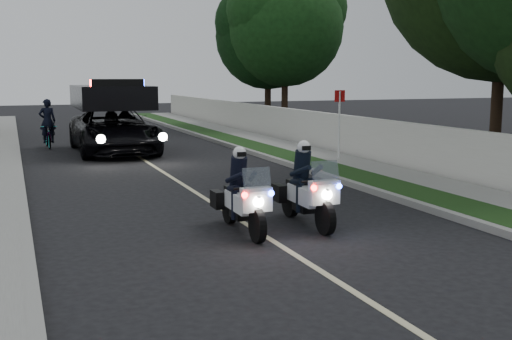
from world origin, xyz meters
The scene contains 16 objects.
ground centered at (0.00, 0.00, 0.00)m, with size 120.00×120.00×0.00m, color black.
curb_right centered at (4.10, 10.00, 0.07)m, with size 0.20×60.00×0.15m, color gray.
grass_verge centered at (4.80, 10.00, 0.08)m, with size 1.20×60.00×0.16m, color #193814.
sidewalk_right centered at (6.10, 10.00, 0.08)m, with size 1.40×60.00×0.16m, color gray.
property_wall centered at (7.10, 10.00, 0.75)m, with size 0.22×60.00×1.50m, color beige.
curb_left centered at (-4.10, 10.00, 0.07)m, with size 0.20×60.00×0.15m, color gray.
lane_marking centered at (0.00, 10.00, 0.00)m, with size 0.12×50.00×0.01m, color #BFB78C.
police_moto_left centered at (-0.28, 4.48, 0.00)m, with size 0.67×1.91×1.62m, color white, non-canonical shape.
police_moto_right centered at (1.09, 4.56, 0.00)m, with size 0.69×1.97×1.67m, color silver, non-canonical shape.
police_suv centered at (-0.63, 17.72, 0.00)m, with size 2.86×6.17×3.00m, color black.
bicycle centered at (-2.88, 20.41, 0.00)m, with size 0.62×1.77×0.93m, color black.
cyclist centered at (-2.88, 20.41, 0.00)m, with size 0.64×0.43×1.79m, color black.
sign_post centered at (6.00, 12.18, 0.00)m, with size 0.39×0.39×2.52m, color #AE100C, non-canonical shape.
tree_right_c centered at (9.99, 9.28, 0.00)m, with size 7.52×7.52×12.54m, color black, non-canonical shape.
tree_right_d centered at (9.97, 25.65, 0.00)m, with size 6.41×6.41×10.69m, color #184416, non-canonical shape.
tree_right_e centered at (9.54, 27.06, 0.00)m, with size 5.94×5.94×9.90m, color black, non-canonical shape.
Camera 1 is at (-4.22, -6.32, 2.92)m, focal length 43.91 mm.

